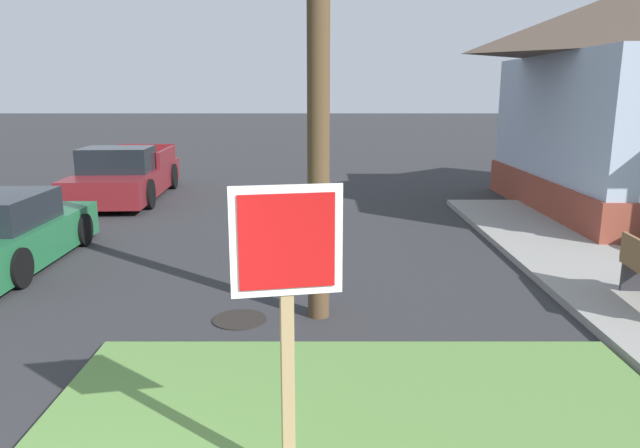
{
  "coord_description": "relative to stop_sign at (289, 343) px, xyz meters",
  "views": [
    {
      "loc": [
        1.75,
        -2.18,
        2.89
      ],
      "look_at": [
        1.72,
        4.89,
        1.28
      ],
      "focal_mm": 32.54,
      "sensor_mm": 36.0,
      "label": 1
    }
  ],
  "objects": [
    {
      "name": "stop_sign",
      "position": [
        0.0,
        0.0,
        0.0
      ],
      "size": [
        0.75,
        0.34,
        2.23
      ],
      "color": "#A3845B",
      "rests_on": "grass_corner_patch"
    },
    {
      "name": "parked_sedan_green",
      "position": [
        -5.21,
        5.76,
        -0.64
      ],
      "size": [
        2.0,
        4.06,
        1.25
      ],
      "color": "#1E6038",
      "rests_on": "ground"
    },
    {
      "name": "pickup_truck_maroon",
      "position": [
        -5.15,
        12.1,
        -0.56
      ],
      "size": [
        2.35,
        5.41,
        1.48
      ],
      "color": "maroon",
      "rests_on": "ground"
    },
    {
      "name": "manhole_cover",
      "position": [
        -0.82,
        3.31,
        -1.17
      ],
      "size": [
        0.7,
        0.7,
        0.02
      ],
      "primitive_type": "cylinder",
      "color": "black",
      "rests_on": "ground"
    }
  ]
}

